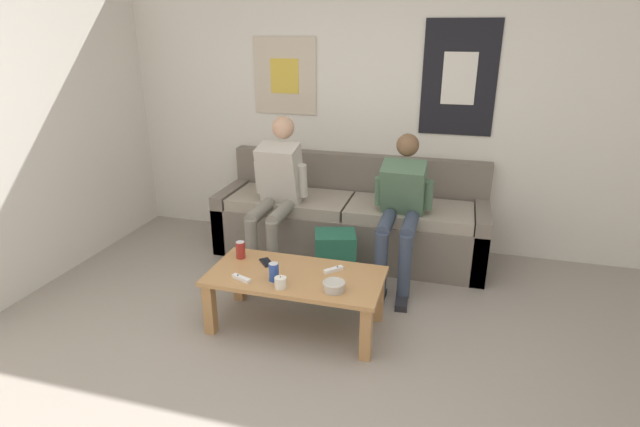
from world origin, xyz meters
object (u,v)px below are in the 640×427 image
(pillar_candle, at_px, (281,283))
(drink_can_red, at_px, (241,250))
(person_seated_teen, at_px, (401,205))
(backpack, at_px, (335,263))
(game_controller_near_right, at_px, (241,278))
(drink_can_blue, at_px, (274,272))
(person_seated_adult, at_px, (276,188))
(cell_phone, at_px, (267,262))
(coffee_table, at_px, (296,283))
(ceramic_bowl, at_px, (334,285))
(couch, at_px, (350,222))
(game_controller_near_left, at_px, (334,270))

(pillar_candle, xyz_separation_m, drink_can_red, (-0.43, 0.34, 0.03))
(person_seated_teen, xyz_separation_m, backpack, (-0.45, -0.32, -0.42))
(game_controller_near_right, bearing_deg, backpack, 59.12)
(person_seated_teen, distance_m, drink_can_blue, 1.24)
(pillar_candle, bearing_deg, game_controller_near_right, 174.16)
(person_seated_adult, height_order, backpack, person_seated_adult)
(cell_phone, bearing_deg, game_controller_near_right, -103.36)
(coffee_table, bearing_deg, drink_can_blue, -131.94)
(ceramic_bowl, height_order, pillar_candle, pillar_candle)
(person_seated_adult, distance_m, backpack, 0.82)
(backpack, bearing_deg, person_seated_adult, 151.54)
(person_seated_adult, bearing_deg, backpack, -28.46)
(ceramic_bowl, height_order, drink_can_blue, drink_can_blue)
(drink_can_blue, xyz_separation_m, cell_phone, (-0.14, 0.23, -0.06))
(backpack, bearing_deg, couch, 93.10)
(ceramic_bowl, bearing_deg, drink_can_red, 159.89)
(ceramic_bowl, relative_size, cell_phone, 0.99)
(couch, bearing_deg, person_seated_teen, -38.00)
(coffee_table, height_order, drink_can_red, drink_can_red)
(drink_can_red, distance_m, game_controller_near_left, 0.70)
(person_seated_teen, bearing_deg, drink_can_red, -143.81)
(drink_can_red, relative_size, cell_phone, 0.85)
(coffee_table, xyz_separation_m, pillar_candle, (-0.03, -0.20, 0.10))
(person_seated_teen, xyz_separation_m, drink_can_red, (-1.04, -0.76, -0.18))
(pillar_candle, relative_size, game_controller_near_left, 0.66)
(pillar_candle, bearing_deg, game_controller_near_left, 49.50)
(drink_can_blue, bearing_deg, ceramic_bowl, -3.21)
(game_controller_near_right, bearing_deg, pillar_candle, -5.84)
(ceramic_bowl, bearing_deg, cell_phone, 155.76)
(ceramic_bowl, relative_size, game_controller_near_left, 1.12)
(drink_can_blue, distance_m, cell_phone, 0.27)
(person_seated_teen, bearing_deg, game_controller_near_right, -130.00)
(person_seated_adult, distance_m, drink_can_blue, 1.10)
(coffee_table, height_order, drink_can_blue, drink_can_blue)
(ceramic_bowl, relative_size, drink_can_red, 1.17)
(ceramic_bowl, bearing_deg, game_controller_near_right, -177.22)
(person_seated_teen, relative_size, pillar_candle, 13.66)
(ceramic_bowl, bearing_deg, person_seated_teen, 75.04)
(ceramic_bowl, bearing_deg, game_controller_near_left, 105.01)
(couch, distance_m, person_seated_teen, 0.71)
(drink_can_blue, bearing_deg, game_controller_near_right, -165.76)
(ceramic_bowl, relative_size, drink_can_blue, 1.17)
(drink_can_blue, xyz_separation_m, game_controller_near_left, (0.34, 0.23, -0.05))
(couch, xyz_separation_m, coffee_table, (-0.09, -1.28, 0.03))
(person_seated_teen, relative_size, cell_phone, 7.97)
(person_seated_teen, distance_m, cell_phone, 1.17)
(coffee_table, relative_size, game_controller_near_left, 9.13)
(backpack, distance_m, cell_phone, 0.63)
(person_seated_adult, bearing_deg, cell_phone, -75.02)
(coffee_table, bearing_deg, couch, 85.84)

